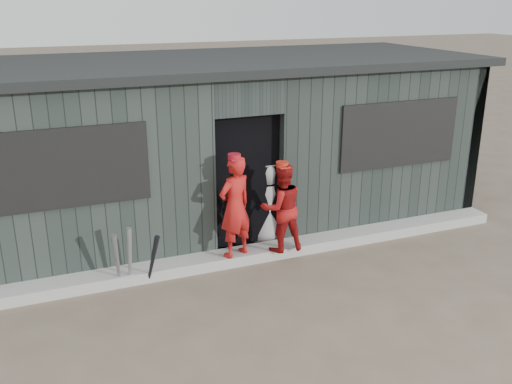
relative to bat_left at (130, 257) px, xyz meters
name	(u,v)px	position (x,y,z in m)	size (l,w,h in m)	color
ground	(315,323)	(1.77, -1.66, -0.42)	(80.00, 80.00, 0.00)	brown
curb	(255,253)	(1.77, 0.16, -0.34)	(8.00, 0.36, 0.15)	#9FA09B
bat_left	(130,257)	(0.00, 0.00, 0.00)	(0.07, 0.07, 0.83)	#919299
bat_mid	(117,261)	(-0.16, -0.02, -0.02)	(0.07, 0.07, 0.80)	gray
bat_right	(153,260)	(0.27, -0.09, -0.05)	(0.07, 0.07, 0.74)	black
player_red_left	(235,207)	(1.44, 0.08, 0.44)	(0.51, 0.34, 1.41)	#B31816
player_red_right	(282,208)	(2.10, 0.01, 0.36)	(0.61, 0.47, 1.25)	maroon
player_grey_back	(267,203)	(2.14, 0.62, 0.22)	(0.62, 0.40, 1.26)	#A8A8A8
dugout	(216,143)	(1.77, 1.85, 0.87)	(8.30, 3.30, 2.62)	black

